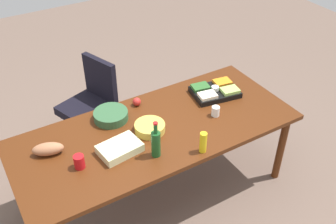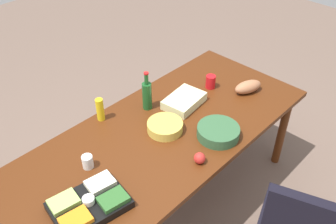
{
  "view_description": "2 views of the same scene",
  "coord_description": "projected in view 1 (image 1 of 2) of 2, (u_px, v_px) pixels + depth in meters",
  "views": [
    {
      "loc": [
        1.23,
        2.24,
        2.86
      ],
      "look_at": [
        -0.15,
        -0.05,
        0.87
      ],
      "focal_mm": 41.98,
      "sensor_mm": 36.0,
      "label": 1
    },
    {
      "loc": [
        -1.4,
        -1.41,
        2.53
      ],
      "look_at": [
        0.14,
        0.05,
        0.88
      ],
      "focal_mm": 40.14,
      "sensor_mm": 36.0,
      "label": 2
    }
  ],
  "objects": [
    {
      "name": "ground_plane",
      "position": [
        158.0,
        192.0,
        3.76
      ],
      "size": [
        10.0,
        10.0,
        0.0
      ],
      "primitive_type": "plane",
      "color": "brown"
    },
    {
      "name": "conference_table",
      "position": [
        156.0,
        135.0,
        3.33
      ],
      "size": [
        2.4,
        1.02,
        0.78
      ],
      "color": "#4F240D",
      "rests_on": "ground"
    },
    {
      "name": "office_chair",
      "position": [
        92.0,
        113.0,
        4.15
      ],
      "size": [
        0.61,
        0.61,
        0.94
      ],
      "color": "gray",
      "rests_on": "ground"
    },
    {
      "name": "paper_cup",
      "position": [
        216.0,
        111.0,
        3.41
      ],
      "size": [
        0.09,
        0.09,
        0.09
      ],
      "primitive_type": "cylinder",
      "rotation": [
        0.0,
        0.0,
        -0.26
      ],
      "color": "white",
      "rests_on": "conference_table"
    },
    {
      "name": "bread_loaf",
      "position": [
        48.0,
        149.0,
        3.01
      ],
      "size": [
        0.26,
        0.19,
        0.1
      ],
      "primitive_type": "ellipsoid",
      "rotation": [
        0.0,
        0.0,
        -0.35
      ],
      "color": "#AA6C48",
      "rests_on": "conference_table"
    },
    {
      "name": "mustard_bottle",
      "position": [
        203.0,
        142.0,
        3.01
      ],
      "size": [
        0.07,
        0.07,
        0.18
      ],
      "primitive_type": "cylinder",
      "rotation": [
        0.0,
        0.0,
        0.27
      ],
      "color": "yellow",
      "rests_on": "conference_table"
    },
    {
      "name": "apple_red",
      "position": [
        137.0,
        102.0,
        3.53
      ],
      "size": [
        0.1,
        0.1,
        0.08
      ],
      "primitive_type": "sphere",
      "rotation": [
        0.0,
        0.0,
        -0.31
      ],
      "color": "red",
      "rests_on": "conference_table"
    },
    {
      "name": "salad_bowl",
      "position": [
        111.0,
        116.0,
        3.37
      ],
      "size": [
        0.37,
        0.37,
        0.08
      ],
      "primitive_type": "cylinder",
      "rotation": [
        0.0,
        0.0,
        0.29
      ],
      "color": "#315C37",
      "rests_on": "conference_table"
    },
    {
      "name": "wine_bottle",
      "position": [
        156.0,
        143.0,
        2.95
      ],
      "size": [
        0.09,
        0.09,
        0.32
      ],
      "color": "#195021",
      "rests_on": "conference_table"
    },
    {
      "name": "chip_bowl",
      "position": [
        150.0,
        127.0,
        3.24
      ],
      "size": [
        0.29,
        0.29,
        0.07
      ],
      "primitive_type": "cylinder",
      "rotation": [
        0.0,
        0.0,
        -0.14
      ],
      "color": "gold",
      "rests_on": "conference_table"
    },
    {
      "name": "veggie_tray",
      "position": [
        215.0,
        91.0,
        3.67
      ],
      "size": [
        0.46,
        0.37,
        0.09
      ],
      "color": "black",
      "rests_on": "conference_table"
    },
    {
      "name": "red_solo_cup",
      "position": [
        79.0,
        162.0,
        2.89
      ],
      "size": [
        0.1,
        0.1,
        0.11
      ],
      "primitive_type": "cylinder",
      "rotation": [
        0.0,
        0.0,
        0.34
      ],
      "color": "red",
      "rests_on": "conference_table"
    },
    {
      "name": "sheet_cake",
      "position": [
        120.0,
        148.0,
        3.04
      ],
      "size": [
        0.34,
        0.26,
        0.07
      ],
      "primitive_type": "cube",
      "rotation": [
        0.0,
        0.0,
        0.12
      ],
      "color": "beige",
      "rests_on": "conference_table"
    }
  ]
}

